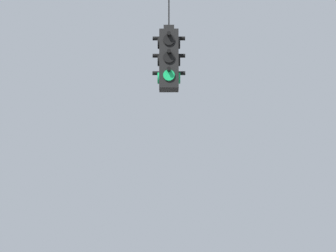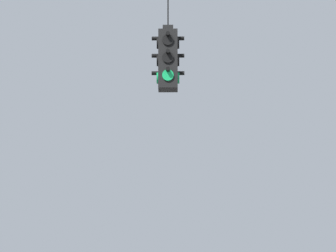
# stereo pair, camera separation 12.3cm
# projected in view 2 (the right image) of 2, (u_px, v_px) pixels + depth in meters

# --- Properties ---
(traffic_light_near_right_pole) EXTENTS (0.58, 0.58, 2.11)m
(traffic_light_near_right_pole) POSITION_uv_depth(u_px,v_px,m) (168.00, 59.00, 11.60)
(traffic_light_near_right_pole) COLOR black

